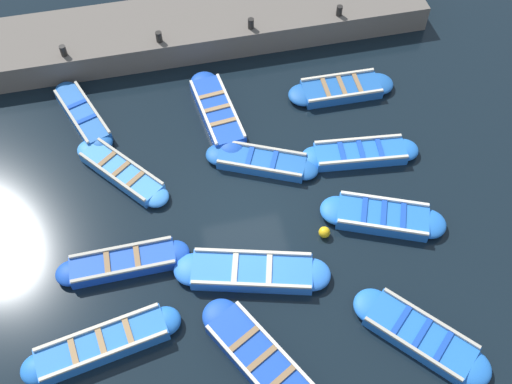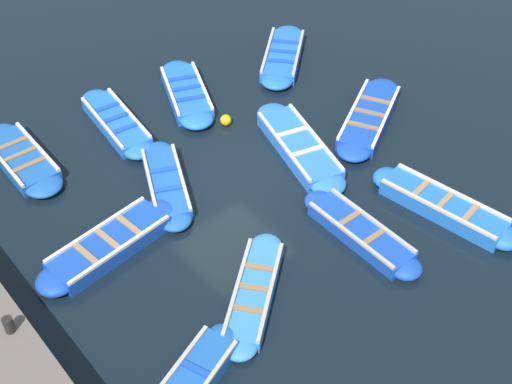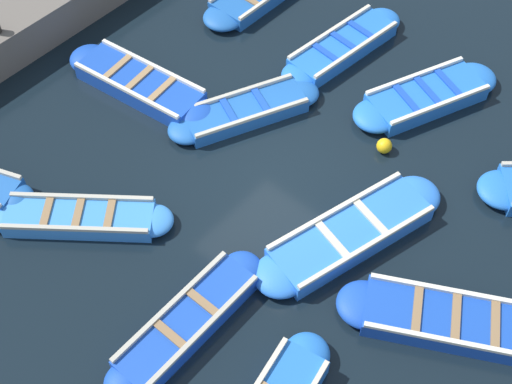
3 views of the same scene
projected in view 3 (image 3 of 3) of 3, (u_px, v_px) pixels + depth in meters
The scene contains 10 objects.
ground_plane at pixel (275, 172), 13.75m from camera, with size 120.00×120.00×0.00m, color black.
boat_near_quay at pixel (342, 47), 15.68m from camera, with size 1.18×3.52×0.39m.
boat_stern_in at pixel (350, 234), 12.67m from camera, with size 1.94×4.08×0.42m.
boat_outer_left at pixel (426, 97), 14.73m from camera, with size 2.16×3.48×0.41m.
boat_tucked at pixel (80, 218), 12.91m from camera, with size 3.13×2.71×0.36m.
boat_broadside at pixel (454, 322), 11.64m from camera, with size 3.85×2.66×0.39m.
boat_far_corner at pixel (140, 85), 14.93m from camera, with size 3.78×1.31×0.43m.
boat_mid_row at pixel (245, 111), 14.52m from camera, with size 2.10×3.33×0.36m.
boat_end_of_row at pixel (187, 323), 11.62m from camera, with size 0.80×3.42×0.39m.
buoy_orange_near at pixel (384, 146), 13.95m from camera, with size 0.31×0.31×0.31m, color #EAB214.
Camera 3 is at (5.38, -6.74, 10.73)m, focal length 50.00 mm.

